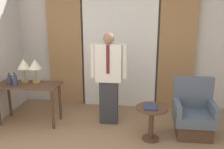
% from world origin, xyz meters
% --- Properties ---
extents(wall_back, '(10.00, 0.06, 2.70)m').
position_xyz_m(wall_back, '(0.00, 2.75, 1.35)').
color(wall_back, beige).
rests_on(wall_back, ground_plane).
extents(curtain_sheer_center, '(1.49, 0.06, 2.58)m').
position_xyz_m(curtain_sheer_center, '(0.00, 2.62, 1.29)').
color(curtain_sheer_center, white).
rests_on(curtain_sheer_center, ground_plane).
extents(curtain_drape_left, '(0.71, 0.06, 2.58)m').
position_xyz_m(curtain_drape_left, '(-1.14, 2.62, 1.29)').
color(curtain_drape_left, '#997047').
rests_on(curtain_drape_left, ground_plane).
extents(curtain_drape_right, '(0.71, 0.06, 2.58)m').
position_xyz_m(curtain_drape_right, '(1.14, 2.62, 1.29)').
color(curtain_drape_right, '#997047').
rests_on(curtain_drape_right, ground_plane).
extents(desk, '(1.12, 0.51, 0.73)m').
position_xyz_m(desk, '(-1.53, 1.61, 0.61)').
color(desk, '#4C3323').
rests_on(desk, ground_plane).
extents(table_lamp_left, '(0.23, 0.23, 0.43)m').
position_xyz_m(table_lamp_left, '(-1.64, 1.73, 1.05)').
color(table_lamp_left, '#9E7F47').
rests_on(table_lamp_left, desk).
extents(table_lamp_right, '(0.23, 0.23, 0.43)m').
position_xyz_m(table_lamp_right, '(-1.43, 1.73, 1.05)').
color(table_lamp_right, '#9E7F47').
rests_on(table_lamp_right, desk).
extents(bottle_near_edge, '(0.07, 0.07, 0.24)m').
position_xyz_m(bottle_near_edge, '(-1.70, 1.48, 0.83)').
color(bottle_near_edge, '#2D3851').
rests_on(bottle_near_edge, desk).
extents(bottle_by_lamp, '(0.08, 0.08, 0.21)m').
position_xyz_m(bottle_by_lamp, '(-1.83, 1.54, 0.82)').
color(bottle_by_lamp, '#2D3851').
rests_on(bottle_by_lamp, desk).
extents(person, '(0.65, 0.21, 1.64)m').
position_xyz_m(person, '(-0.11, 1.78, 0.89)').
color(person, '#2D2D33').
rests_on(person, ground_plane).
extents(armchair, '(0.64, 0.57, 0.94)m').
position_xyz_m(armchair, '(1.33, 1.50, 0.34)').
color(armchair, '#4C3323').
rests_on(armchair, ground_plane).
extents(side_table, '(0.50, 0.50, 0.55)m').
position_xyz_m(side_table, '(0.64, 1.26, 0.38)').
color(side_table, '#4C3323').
rests_on(side_table, ground_plane).
extents(book, '(0.19, 0.25, 0.03)m').
position_xyz_m(book, '(0.61, 1.23, 0.57)').
color(book, '#2D334C').
rests_on(book, side_table).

